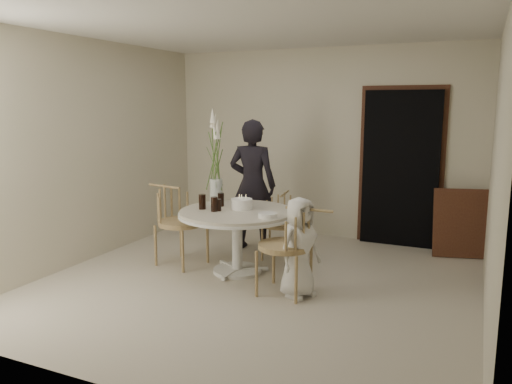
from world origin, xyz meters
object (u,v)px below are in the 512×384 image
at_px(table, 237,220).
at_px(boy, 299,247).
at_px(girl, 252,185).
at_px(chair_right, 297,238).
at_px(flower_vase, 216,164).
at_px(chair_far, 282,216).
at_px(birthday_cake, 242,204).
at_px(chair_left, 173,213).

bearing_deg(table, boy, -23.83).
bearing_deg(girl, chair_right, 122.55).
xyz_separation_m(girl, flower_vase, (-0.20, -0.63, 0.34)).
bearing_deg(boy, chair_far, 53.11).
distance_m(table, chair_right, 0.94).
bearing_deg(table, chair_far, 74.55).
height_order(chair_far, birthday_cake, birthday_cake).
xyz_separation_m(girl, boy, (1.13, -1.35, -0.35)).
bearing_deg(boy, chair_left, 101.98).
bearing_deg(flower_vase, boy, -28.25).
distance_m(chair_far, birthday_cake, 0.82).
bearing_deg(chair_right, birthday_cake, -118.11).
xyz_separation_m(table, chair_right, (0.85, -0.39, -0.02)).
height_order(chair_right, chair_left, chair_left).
relative_size(girl, birthday_cake, 7.02).
relative_size(table, girl, 0.77).
relative_size(chair_right, girl, 0.54).
bearing_deg(flower_vase, birthday_cake, -26.80).
xyz_separation_m(chair_left, girl, (0.63, 0.94, 0.24)).
height_order(birthday_cake, flower_vase, flower_vase).
height_order(girl, boy, girl).
distance_m(boy, flower_vase, 1.67).
height_order(chair_right, girl, girl).
relative_size(chair_left, birthday_cake, 3.88).
bearing_deg(girl, chair_far, 158.75).
relative_size(chair_far, flower_vase, 0.70).
xyz_separation_m(table, birthday_cake, (0.01, 0.09, 0.17)).
bearing_deg(chair_left, birthday_cake, -74.11).
bearing_deg(birthday_cake, girl, 106.72).
height_order(chair_right, flower_vase, flower_vase).
relative_size(table, birthday_cake, 5.41).
bearing_deg(chair_left, flower_vase, -43.12).
bearing_deg(chair_far, table, -113.32).
xyz_separation_m(chair_far, boy, (0.66, -1.22, -0.01)).
bearing_deg(chair_far, chair_right, -70.72).
bearing_deg(girl, birthday_cake, 99.90).
height_order(table, chair_right, chair_right).
distance_m(girl, flower_vase, 0.74).
bearing_deg(boy, birthday_cake, 85.83).
relative_size(chair_left, girl, 0.55).
bearing_deg(chair_right, table, -112.77).
distance_m(table, birthday_cake, 0.20).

